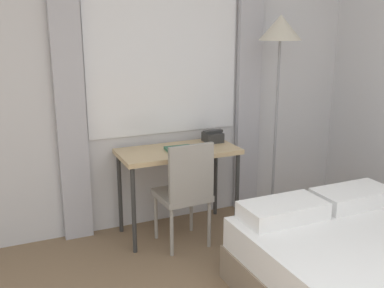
% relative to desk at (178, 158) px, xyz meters
% --- Properties ---
extents(wall_back_with_window, '(5.40, 0.13, 2.70)m').
position_rel_desk_xyz_m(wall_back_with_window, '(-0.26, 0.33, 0.66)').
color(wall_back_with_window, silver).
rests_on(wall_back_with_window, ground_plane).
extents(desk, '(1.03, 0.50, 0.77)m').
position_rel_desk_xyz_m(desk, '(0.00, 0.00, 0.00)').
color(desk, tan).
rests_on(desk, ground_plane).
extents(desk_chair, '(0.42, 0.42, 0.91)m').
position_rel_desk_xyz_m(desk_chair, '(-0.05, -0.28, -0.18)').
color(desk_chair, gray).
rests_on(desk_chair, ground_plane).
extents(standing_lamp, '(0.37, 0.37, 1.89)m').
position_rel_desk_xyz_m(standing_lamp, '(0.93, -0.09, 0.96)').
color(standing_lamp, '#4C4C51').
rests_on(standing_lamp, ground_plane).
extents(telephone, '(0.18, 0.16, 0.11)m').
position_rel_desk_xyz_m(telephone, '(0.39, 0.11, 0.13)').
color(telephone, '#2D2D2D').
rests_on(telephone, desk).
extents(book, '(0.25, 0.23, 0.02)m').
position_rel_desk_xyz_m(book, '(-0.00, -0.06, 0.09)').
color(book, '#33664C').
rests_on(book, desk).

